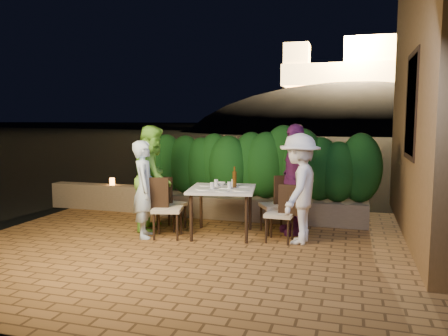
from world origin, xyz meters
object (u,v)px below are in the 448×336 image
at_px(dining_table, 222,212).
at_px(diner_green, 154,178).
at_px(chair_left_front, 167,208).
at_px(chair_right_back, 275,204).
at_px(diner_blue, 145,189).
at_px(beer_bottle, 235,177).
at_px(bowl, 220,184).
at_px(chair_left_back, 171,203).
at_px(diner_purple, 295,179).
at_px(chair_right_front, 280,213).
at_px(diner_white, 299,189).
at_px(parapet_lamp, 112,182).

bearing_deg(dining_table, diner_green, 176.53).
bearing_deg(chair_left_front, chair_right_back, 12.97).
bearing_deg(diner_blue, beer_bottle, -90.09).
height_order(bowl, diner_green, diner_green).
height_order(dining_table, chair_left_back, chair_left_back).
height_order(chair_left_back, diner_purple, diner_purple).
distance_m(chair_right_front, diner_white, 0.47).
height_order(dining_table, beer_bottle, beer_bottle).
relative_size(diner_green, parapet_lamp, 12.21).
bearing_deg(beer_bottle, diner_green, -178.61).
distance_m(chair_right_back, diner_green, 2.03).
xyz_separation_m(beer_bottle, diner_white, (1.02, -0.18, -0.11)).
bearing_deg(chair_left_front, beer_bottle, 13.96).
relative_size(diner_white, parapet_lamp, 11.51).
height_order(dining_table, diner_white, diner_white).
height_order(dining_table, chair_right_back, chair_right_back).
relative_size(chair_left_back, diner_purple, 0.50).
height_order(chair_left_front, diner_purple, diner_purple).
bearing_deg(chair_left_front, parapet_lamp, 126.92).
bearing_deg(chair_right_back, beer_bottle, -5.38).
xyz_separation_m(diner_white, parapet_lamp, (-3.86, 1.31, -0.24)).
xyz_separation_m(dining_table, chair_right_back, (0.77, 0.38, 0.09)).
relative_size(beer_bottle, chair_left_front, 0.35).
distance_m(chair_left_back, chair_right_back, 1.70).
bearing_deg(bowl, dining_table, -66.40).
xyz_separation_m(dining_table, chair_left_front, (-0.76, -0.37, 0.09)).
height_order(chair_right_front, parapet_lamp, chair_right_front).
distance_m(chair_left_front, chair_left_back, 0.53).
height_order(chair_left_front, chair_left_back, chair_left_front).
distance_m(chair_left_front, parapet_lamp, 2.49).
bearing_deg(chair_left_back, diner_green, -155.56).
xyz_separation_m(chair_left_front, chair_right_back, (1.53, 0.74, -0.00)).
bearing_deg(dining_table, diner_purple, 22.34).
bearing_deg(bowl, beer_bottle, -30.16).
distance_m(diner_blue, parapet_lamp, 2.28).
height_order(chair_left_front, diner_green, diner_green).
xyz_separation_m(chair_left_front, diner_purple, (1.83, 0.81, 0.41)).
bearing_deg(chair_right_front, diner_green, -1.40).
bearing_deg(diner_blue, diner_white, -103.94).
bearing_deg(chair_left_back, diner_purple, 20.64).
bearing_deg(chair_right_back, chair_left_front, -3.80).
height_order(beer_bottle, diner_blue, diner_blue).
height_order(chair_right_front, diner_blue, diner_blue).
height_order(beer_bottle, diner_green, diner_green).
distance_m(dining_table, chair_left_back, 0.93).
xyz_separation_m(bowl, parapet_lamp, (-2.54, 0.96, -0.20)).
xyz_separation_m(bowl, chair_right_front, (1.04, -0.37, -0.34)).
bearing_deg(parapet_lamp, chair_right_back, -14.01).
relative_size(chair_right_back, diner_purple, 0.53).
distance_m(dining_table, diner_green, 1.29).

